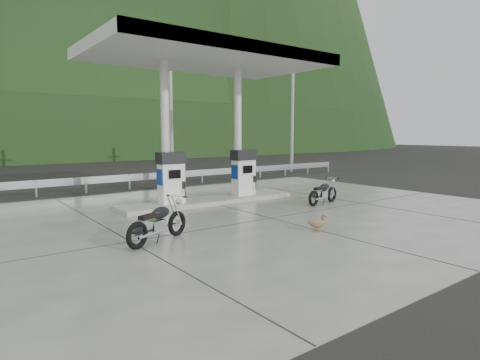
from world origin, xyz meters
TOP-DOWN VIEW (x-y plane):
  - ground at (0.00, 0.00)m, footprint 160.00×160.00m
  - forecourt_apron at (0.00, 0.00)m, footprint 18.00×14.00m
  - pump_island at (0.00, 2.50)m, footprint 7.00×1.40m
  - gas_pump_left at (-1.60, 2.50)m, footprint 0.95×0.55m
  - gas_pump_right at (1.60, 2.50)m, footprint 0.95×0.55m
  - canopy_column_left at (-1.60, 2.90)m, footprint 0.30×0.30m
  - canopy_column_right at (1.60, 2.90)m, footprint 0.30×0.30m
  - canopy_roof at (0.00, 2.50)m, footprint 8.50×5.00m
  - guardrail at (0.00, 8.00)m, footprint 26.00×0.16m
  - road at (0.00, 11.50)m, footprint 60.00×7.00m
  - utility_pole_b at (2.00, 9.50)m, footprint 0.22×0.22m
  - utility_pole_c at (11.00, 9.50)m, footprint 0.22×0.22m
  - tree_band at (0.00, 30.00)m, footprint 80.00×6.00m
  - forested_hills at (0.00, 60.00)m, footprint 100.00×40.00m
  - motorcycle_left at (-3.96, -1.42)m, footprint 2.00×1.31m
  - motorcycle_right at (3.22, -0.24)m, footprint 1.80×0.84m
  - duck at (-0.07, -2.98)m, footprint 0.58×0.27m

SIDE VIEW (x-z plane):
  - ground at x=0.00m, z-range 0.00..0.00m
  - forested_hills at x=0.00m, z-range -70.00..70.00m
  - road at x=0.00m, z-range 0.00..0.01m
  - forecourt_apron at x=0.00m, z-range 0.00..0.02m
  - pump_island at x=0.00m, z-range 0.02..0.17m
  - duck at x=-0.07m, z-range 0.02..0.42m
  - motorcycle_right at x=3.22m, z-range 0.02..0.84m
  - motorcycle_left at x=-3.96m, z-range 0.02..0.93m
  - guardrail at x=0.00m, z-range 0.00..1.42m
  - gas_pump_left at x=-1.60m, z-range 0.17..1.97m
  - gas_pump_right at x=1.60m, z-range 0.17..1.97m
  - canopy_column_left at x=-1.60m, z-range 0.17..5.17m
  - canopy_column_right at x=1.60m, z-range 0.17..5.17m
  - tree_band at x=0.00m, z-range 0.00..6.00m
  - utility_pole_b at x=2.00m, z-range 0.00..8.00m
  - utility_pole_c at x=11.00m, z-range 0.00..8.00m
  - canopy_roof at x=0.00m, z-range 5.17..5.57m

